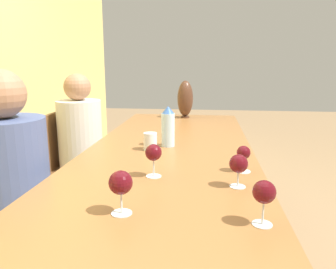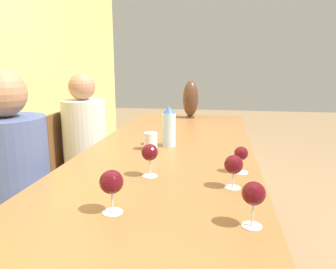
{
  "view_description": "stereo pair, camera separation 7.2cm",
  "coord_description": "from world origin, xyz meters",
  "views": [
    {
      "loc": [
        -1.74,
        -0.21,
        1.24
      ],
      "look_at": [
        0.01,
        0.0,
        0.85
      ],
      "focal_mm": 35.0,
      "sensor_mm": 36.0,
      "label": 1
    },
    {
      "loc": [
        -1.73,
        -0.28,
        1.24
      ],
      "look_at": [
        0.01,
        0.0,
        0.85
      ],
      "focal_mm": 35.0,
      "sensor_mm": 36.0,
      "label": 2
    }
  ],
  "objects": [
    {
      "name": "water_bottle",
      "position": [
        0.15,
        0.02,
        0.86
      ],
      "size": [
        0.08,
        0.08,
        0.24
      ],
      "color": "silver",
      "rests_on": "dining_table"
    },
    {
      "name": "chair_far",
      "position": [
        0.56,
        0.8,
        0.48
      ],
      "size": [
        0.44,
        0.44,
        0.87
      ],
      "color": "brown",
      "rests_on": "ground_plane"
    },
    {
      "name": "chair_near",
      "position": [
        -0.34,
        0.8,
        0.48
      ],
      "size": [
        0.44,
        0.44,
        0.87
      ],
      "color": "brown",
      "rests_on": "ground_plane"
    },
    {
      "name": "person_far",
      "position": [
        0.56,
        0.72,
        0.62
      ],
      "size": [
        0.33,
        0.33,
        1.16
      ],
      "color": "#2D2D38",
      "rests_on": "ground_plane"
    },
    {
      "name": "vase",
      "position": [
        1.18,
        -0.02,
        0.92
      ],
      "size": [
        0.14,
        0.14,
        0.33
      ],
      "color": "#4C2D1E",
      "rests_on": "dining_table"
    },
    {
      "name": "wine_glass_4",
      "position": [
        -0.79,
        -0.39,
        0.85
      ],
      "size": [
        0.07,
        0.07,
        0.14
      ],
      "color": "silver",
      "rests_on": "dining_table"
    },
    {
      "name": "person_near",
      "position": [
        -0.34,
        0.71,
        0.64
      ],
      "size": [
        0.37,
        0.37,
        1.21
      ],
      "color": "#2D2D38",
      "rests_on": "ground_plane"
    },
    {
      "name": "dining_table",
      "position": [
        0.0,
        0.0,
        0.68
      ],
      "size": [
        2.72,
        0.95,
        0.75
      ],
      "color": "#936033",
      "rests_on": "ground_plane"
    },
    {
      "name": "wine_glass_0",
      "position": [
        -0.76,
        0.06,
        0.85
      ],
      "size": [
        0.08,
        0.08,
        0.15
      ],
      "color": "silver",
      "rests_on": "dining_table"
    },
    {
      "name": "wine_glass_3",
      "position": [
        -0.4,
        0.02,
        0.85
      ],
      "size": [
        0.07,
        0.07,
        0.15
      ],
      "color": "silver",
      "rests_on": "dining_table"
    },
    {
      "name": "water_tumbler",
      "position": [
        0.05,
        0.11,
        0.8
      ],
      "size": [
        0.08,
        0.08,
        0.1
      ],
      "color": "silver",
      "rests_on": "dining_table"
    },
    {
      "name": "wine_glass_2",
      "position": [
        -0.48,
        -0.34,
        0.84
      ],
      "size": [
        0.08,
        0.08,
        0.13
      ],
      "color": "silver",
      "rests_on": "dining_table"
    },
    {
      "name": "wine_glass_1",
      "position": [
        -0.28,
        -0.38,
        0.83
      ],
      "size": [
        0.07,
        0.07,
        0.12
      ],
      "color": "silver",
      "rests_on": "dining_table"
    }
  ]
}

